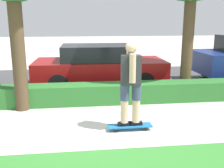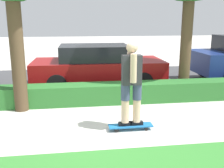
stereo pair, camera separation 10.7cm
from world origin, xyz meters
The scene contains 6 objects.
ground_plane centered at (0.00, 0.00, 0.00)m, with size 60.00×60.00×0.00m, color beige.
street_asphalt centered at (0.00, 4.20, 0.00)m, with size 18.35×5.00×0.01m.
hedge_row centered at (0.00, 1.60, 0.26)m, with size 18.35×0.60×0.51m.
skateboard centered at (0.44, -0.21, 0.08)m, with size 0.88×0.24×0.09m.
skater_person centered at (0.44, -0.21, 0.98)m, with size 0.49×0.43×1.65m.
parked_car_middle centered at (0.09, 3.41, 0.71)m, with size 4.20×1.83×1.35m.
Camera 2 is at (-0.61, -4.99, 2.14)m, focal length 42.00 mm.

